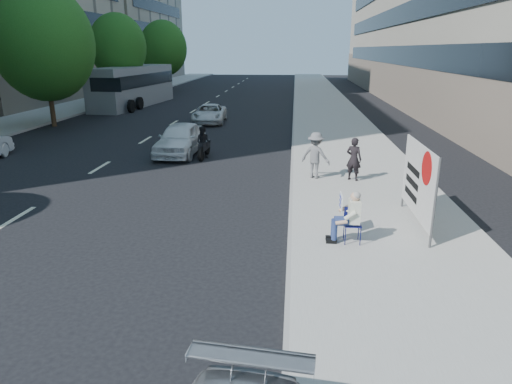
# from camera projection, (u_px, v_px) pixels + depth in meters

# --- Properties ---
(ground) EXTENTS (160.00, 160.00, 0.00)m
(ground) POSITION_uv_depth(u_px,v_px,m) (228.00, 257.00, 10.77)
(ground) COLOR black
(ground) RESTS_ON ground
(near_sidewalk) EXTENTS (5.00, 120.00, 0.15)m
(near_sidewalk) POSITION_uv_depth(u_px,v_px,m) (333.00, 124.00, 29.44)
(near_sidewalk) COLOR #98968E
(near_sidewalk) RESTS_ON ground
(far_sidewalk) EXTENTS (4.50, 120.00, 0.15)m
(far_sidewalk) POSITION_uv_depth(u_px,v_px,m) (26.00, 120.00, 31.10)
(far_sidewalk) COLOR #98968E
(far_sidewalk) RESTS_ON ground
(tree_far_c) EXTENTS (6.00, 6.00, 8.47)m
(tree_far_c) POSITION_uv_depth(u_px,v_px,m) (44.00, 43.00, 27.47)
(tree_far_c) COLOR #382616
(tree_far_c) RESTS_ON ground
(tree_far_d) EXTENTS (4.80, 4.80, 7.65)m
(tree_far_d) POSITION_uv_depth(u_px,v_px,m) (118.00, 47.00, 38.92)
(tree_far_d) COLOR #382616
(tree_far_d) RESTS_ON ground
(tree_far_e) EXTENTS (5.40, 5.40, 7.89)m
(tree_far_e) POSITION_uv_depth(u_px,v_px,m) (163.00, 48.00, 52.26)
(tree_far_e) COLOR #382616
(tree_far_e) RESTS_ON ground
(seated_protester) EXTENTS (0.83, 1.12, 1.31)m
(seated_protester) POSITION_uv_depth(u_px,v_px,m) (348.00, 214.00, 11.05)
(seated_protester) COLOR #121551
(seated_protester) RESTS_ON near_sidewalk
(jogger) EXTENTS (1.25, 1.02, 1.68)m
(jogger) POSITION_uv_depth(u_px,v_px,m) (316.00, 155.00, 16.60)
(jogger) COLOR slate
(jogger) RESTS_ON near_sidewalk
(pedestrian_woman) EXTENTS (0.68, 0.59, 1.56)m
(pedestrian_woman) POSITION_uv_depth(u_px,v_px,m) (354.00, 159.00, 16.33)
(pedestrian_woman) COLOR black
(pedestrian_woman) RESTS_ON near_sidewalk
(protest_banner) EXTENTS (0.08, 3.06, 2.20)m
(protest_banner) POSITION_uv_depth(u_px,v_px,m) (418.00, 180.00, 11.96)
(protest_banner) COLOR #4C4C4C
(protest_banner) RESTS_ON near_sidewalk
(white_sedan_near) EXTENTS (1.84, 4.32, 1.46)m
(white_sedan_near) POSITION_uv_depth(u_px,v_px,m) (180.00, 139.00, 21.08)
(white_sedan_near) COLOR white
(white_sedan_near) RESTS_ON ground
(white_sedan_far) EXTENTS (2.25, 4.42, 1.20)m
(white_sedan_far) POSITION_uv_depth(u_px,v_px,m) (210.00, 114.00, 30.27)
(white_sedan_far) COLOR silver
(white_sedan_far) RESTS_ON ground
(motorcycle) EXTENTS (0.73, 2.05, 1.42)m
(motorcycle) POSITION_uv_depth(u_px,v_px,m) (204.00, 144.00, 20.37)
(motorcycle) COLOR black
(motorcycle) RESTS_ON ground
(bus) EXTENTS (3.67, 12.25, 3.30)m
(bus) POSITION_uv_depth(u_px,v_px,m) (134.00, 86.00, 39.06)
(bus) COLOR gray
(bus) RESTS_ON ground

